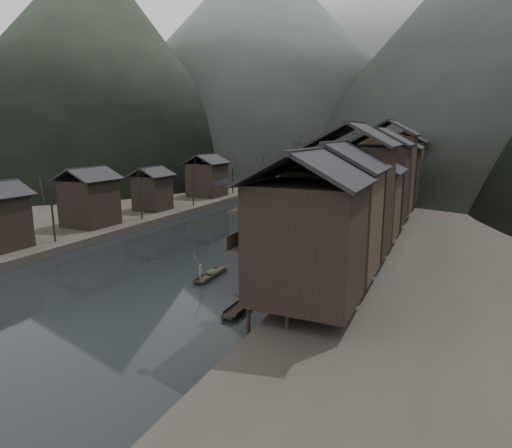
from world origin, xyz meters
The scene contains 13 objects.
water centered at (0.00, 0.00, 0.00)m, with size 300.00×300.00×0.00m, color black.
left_bank centered at (-35.00, 40.00, 0.60)m, with size 40.00×200.00×1.20m, color #2D2823.
stilt_houses centered at (17.28, 19.81, 8.86)m, with size 9.00×67.60×15.92m.
left_houses centered at (-20.50, 20.12, 5.66)m, with size 8.10×53.20×8.73m.
bare_trees centered at (-17.00, 25.35, 6.70)m, with size 3.98×73.18×7.97m.
moored_sampans centered at (12.21, 21.12, 0.20)m, with size 2.82×58.96×0.47m.
midriver_boats centered at (-0.08, 50.46, 0.20)m, with size 16.76×40.68×0.45m.
stone_bridge centered at (0.00, 72.00, 5.11)m, with size 40.00×6.00×9.00m.
hills centered at (7.16, 167.69, 52.72)m, with size 320.00×380.00×115.73m.
hero_sampan centered at (5.12, 0.02, 0.20)m, with size 1.25×5.12×0.44m.
cargo_heap centered at (5.13, 0.26, 0.77)m, with size 1.12×1.47×0.67m, color black.
boatman centered at (5.05, -1.76, 1.25)m, with size 0.59×0.39×1.62m, color slate.
bamboo_pole centered at (5.25, -1.76, 3.89)m, with size 0.06×0.06×4.22m, color #8C7A51.
Camera 1 is at (25.80, -34.46, 13.84)m, focal length 30.00 mm.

